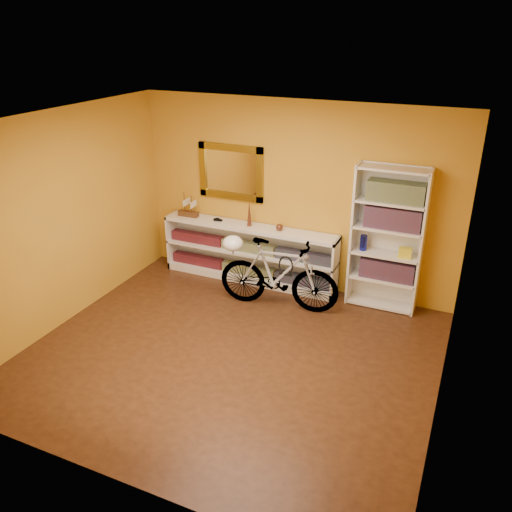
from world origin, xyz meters
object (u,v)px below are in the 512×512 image
at_px(bicycle, 278,275).
at_px(console_unit, 249,253).
at_px(bookcase, 387,240).
at_px(helmet, 233,243).

bearing_deg(bicycle, console_unit, 43.05).
distance_m(bookcase, bicycle, 1.45).
distance_m(console_unit, bicycle, 0.90).
bearing_deg(bookcase, bicycle, -153.98).
xyz_separation_m(console_unit, bookcase, (1.92, 0.03, 0.52)).
height_order(bookcase, bicycle, bookcase).
distance_m(console_unit, helmet, 0.78).
bearing_deg(helmet, console_unit, 95.87).
distance_m(bookcase, helmet, 1.98).
height_order(bookcase, helmet, bookcase).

